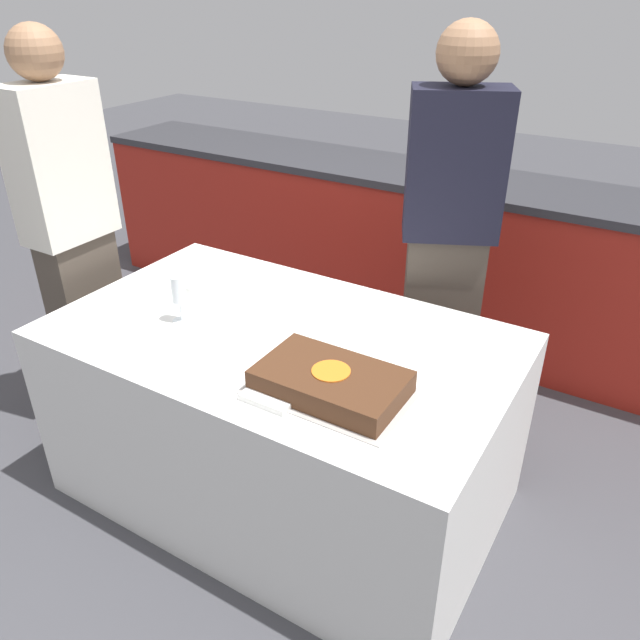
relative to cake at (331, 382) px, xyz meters
The scene contains 10 objects.
ground_plane 0.87m from the cake, 147.57° to the left, with size 14.00×14.00×0.00m, color #424247.
back_counter 1.83m from the cake, 100.65° to the left, with size 4.40×0.58×0.92m.
dining_table 0.57m from the cake, 147.57° to the left, with size 1.62×0.97×0.74m.
cake is the anchor object (origin of this frame).
plate_stack 0.85m from the cake, 157.10° to the left, with size 0.20×0.20×0.05m.
wine_glass 0.69m from the cake, behind, with size 0.07×0.07×0.18m.
side_plate_near_cake 0.28m from the cake, 101.49° to the left, with size 0.20×0.20×0.00m.
utensil_pile 0.18m from the cake, 138.00° to the right, with size 0.16×0.11×0.02m.
person_cutting_cake 0.92m from the cake, 90.00° to the left, with size 0.41×0.34×1.72m.
person_seated_left 1.38m from the cake, behind, with size 0.20×0.35×1.70m.
Camera 1 is at (1.10, -1.54, 1.84)m, focal length 35.00 mm.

